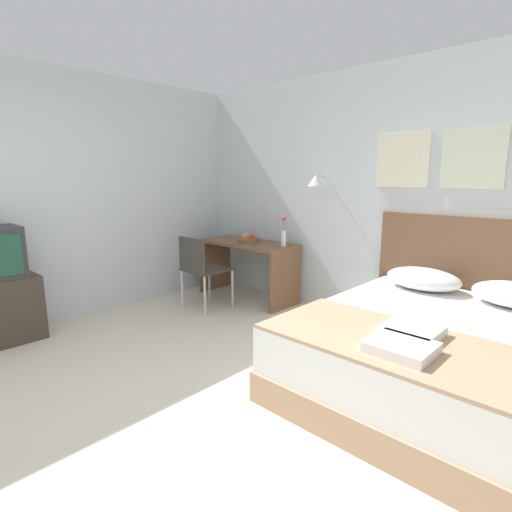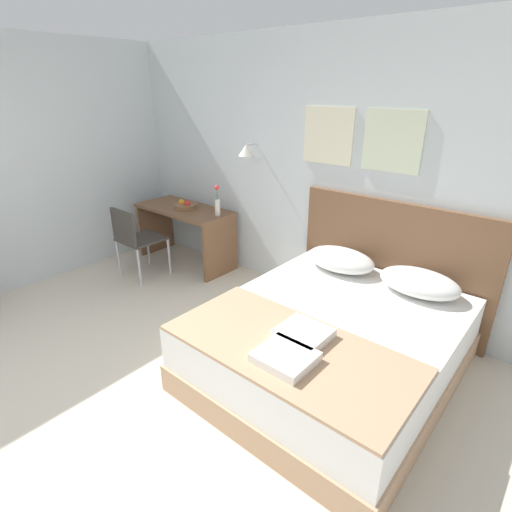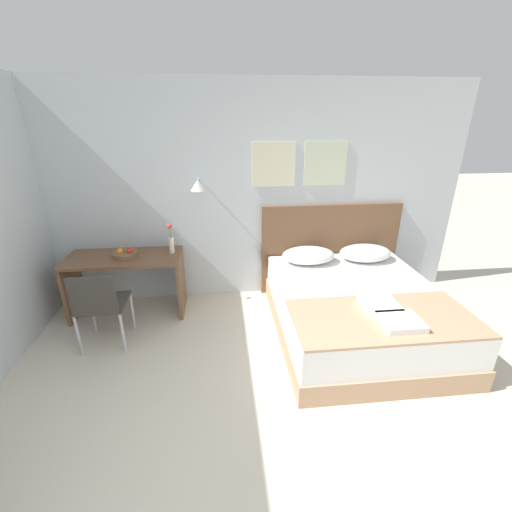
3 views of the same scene
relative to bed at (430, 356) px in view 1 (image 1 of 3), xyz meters
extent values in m
plane|color=beige|center=(-1.12, -1.77, -0.27)|extent=(24.00, 24.00, 0.00)
cube|color=silver|center=(-1.12, 1.09, 1.06)|extent=(5.51, 0.06, 2.65)
cube|color=beige|center=(-0.77, 1.05, 1.43)|extent=(0.52, 0.02, 0.52)
cube|color=beige|center=(-0.14, 1.05, 1.43)|extent=(0.52, 0.02, 0.52)
cylinder|color=#B2B2B7|center=(-1.67, 0.98, 1.28)|extent=(0.02, 0.16, 0.02)
cone|color=white|center=(-1.67, 0.89, 1.23)|extent=(0.17, 0.17, 0.12)
cube|color=tan|center=(0.00, 0.00, -0.16)|extent=(1.71, 2.01, 0.22)
cube|color=white|center=(0.00, 0.00, 0.11)|extent=(1.67, 1.97, 0.32)
cube|color=brown|center=(0.00, 1.03, 0.33)|extent=(1.83, 0.06, 1.20)
ellipsoid|color=white|center=(-0.37, 0.74, 0.37)|extent=(0.65, 0.43, 0.19)
cube|color=tan|center=(0.00, -0.58, 0.29)|extent=(1.65, 0.80, 0.02)
cube|color=white|center=(0.02, -0.44, 0.33)|extent=(0.33, 0.31, 0.06)
cube|color=white|center=(0.08, -0.72, 0.33)|extent=(0.34, 0.31, 0.06)
cube|color=brown|center=(-2.56, 0.71, 0.45)|extent=(1.30, 0.59, 0.03)
cube|color=brown|center=(-3.19, 0.71, 0.08)|extent=(0.04, 0.54, 0.70)
cube|color=brown|center=(-1.93, 0.71, 0.08)|extent=(0.04, 0.54, 0.70)
cube|color=#3D3833|center=(-2.66, 0.13, 0.19)|extent=(0.47, 0.47, 0.02)
cube|color=#3D3833|center=(-2.66, -0.09, 0.40)|extent=(0.43, 0.03, 0.39)
cylinder|color=#B7B7BC|center=(-2.87, 0.34, -0.04)|extent=(0.03, 0.03, 0.45)
cylinder|color=#B7B7BC|center=(-2.45, 0.34, -0.04)|extent=(0.03, 0.03, 0.45)
cylinder|color=#B7B7BC|center=(-2.87, -0.09, -0.04)|extent=(0.03, 0.03, 0.45)
cylinder|color=#B7B7BC|center=(-2.45, -0.09, -0.04)|extent=(0.03, 0.03, 0.45)
cylinder|color=brown|center=(-2.53, 0.71, 0.49)|extent=(0.28, 0.28, 0.05)
sphere|color=red|center=(-2.48, 0.71, 0.53)|extent=(0.08, 0.08, 0.08)
sphere|color=orange|center=(-2.59, 0.71, 0.53)|extent=(0.07, 0.07, 0.07)
cylinder|color=silver|center=(-2.01, 0.77, 0.56)|extent=(0.06, 0.06, 0.19)
cylinder|color=#3D7538|center=(-2.01, 0.77, 0.72)|extent=(0.01, 0.01, 0.14)
sphere|color=#DB3838|center=(-2.01, 0.77, 0.79)|extent=(0.06, 0.06, 0.06)
cube|color=#3D3328|center=(-3.25, -1.86, 0.04)|extent=(0.41, 0.63, 0.62)
cube|color=#194733|center=(-3.05, -1.86, 0.59)|extent=(0.01, 0.33, 0.37)
camera|label=1|loc=(0.93, -2.82, 1.28)|focal=28.00mm
camera|label=2|loc=(1.25, -2.37, 1.86)|focal=28.00mm
camera|label=3|loc=(-1.42, -3.08, 1.98)|focal=24.00mm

